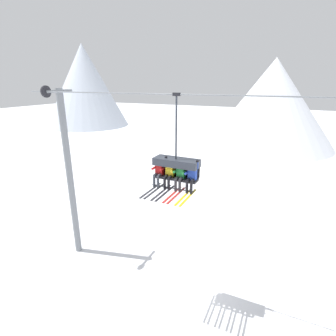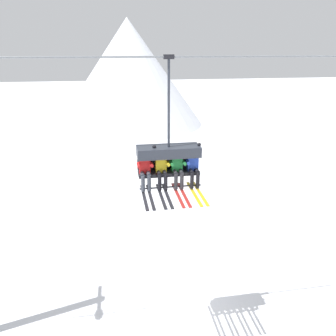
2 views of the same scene
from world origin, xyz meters
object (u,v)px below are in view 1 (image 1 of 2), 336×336
skier_green (180,175)px  skier_blue (191,176)px  skier_yellow (169,173)px  lift_tower_near (69,173)px  chairlift_chair (177,165)px  skier_red (158,172)px

skier_green → skier_blue: (0.48, 0.01, 0.02)m
skier_yellow → lift_tower_near: bearing=171.9°
chairlift_chair → skier_red: chairlift_chair is taller
chairlift_chair → skier_red: (-0.72, -0.22, -0.33)m
skier_red → skier_green: (0.96, 0.00, 0.00)m
chairlift_chair → skier_blue: bearing=-16.4°
lift_tower_near → skier_red: size_ratio=5.63×
skier_red → skier_blue: skier_blue is taller
skier_red → skier_yellow: bearing=0.8°
skier_green → skier_yellow: bearing=179.2°
lift_tower_near → skier_blue: 7.61m
lift_tower_near → chairlift_chair: (6.72, -0.71, 1.60)m
chairlift_chair → skier_yellow: 0.45m
skier_yellow → skier_blue: bearing=0.0°
skier_red → skier_blue: size_ratio=1.00×
lift_tower_near → skier_red: bearing=-8.8°
lift_tower_near → skier_yellow: (6.48, -0.93, 1.29)m
lift_tower_near → chairlift_chair: size_ratio=2.59×
chairlift_chair → skier_green: size_ratio=2.17×
chairlift_chair → skier_blue: chairlift_chair is taller
skier_green → chairlift_chair: bearing=137.5°
lift_tower_near → skier_yellow: size_ratio=5.63×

